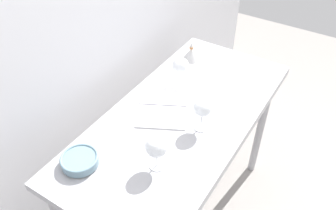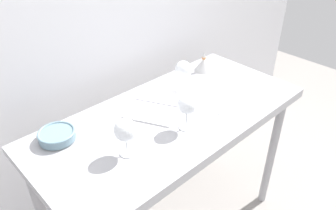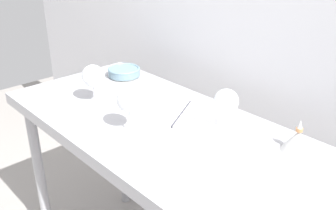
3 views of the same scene
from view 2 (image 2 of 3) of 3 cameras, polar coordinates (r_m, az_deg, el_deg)
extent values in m
cube|color=silver|center=(1.80, -10.73, 15.65)|extent=(3.80, 0.04, 2.60)
cube|color=#9C9CA1|center=(1.64, 0.51, -2.09)|extent=(1.40, 0.64, 0.04)
cube|color=#9C9CA1|center=(1.47, 9.43, -7.52)|extent=(1.40, 0.01, 0.05)
cylinder|color=#9C9CA1|center=(2.21, 17.44, -7.75)|extent=(0.05, 0.05, 0.86)
cylinder|color=#9C9CA1|center=(2.43, 7.08, -2.20)|extent=(0.05, 0.05, 0.86)
cylinder|color=white|center=(1.40, -7.00, -8.19)|extent=(0.06, 0.06, 0.00)
cylinder|color=white|center=(1.38, -7.11, -6.90)|extent=(0.01, 0.01, 0.08)
sphere|color=white|center=(1.33, -7.34, -4.28)|extent=(0.09, 0.09, 0.09)
cylinder|color=maroon|center=(1.34, -7.29, -4.84)|extent=(0.07, 0.07, 0.02)
cylinder|color=white|center=(1.54, 3.17, -3.84)|extent=(0.07, 0.07, 0.00)
cylinder|color=white|center=(1.51, 3.22, -2.49)|extent=(0.01, 0.01, 0.08)
sphere|color=white|center=(1.46, 3.31, 0.05)|extent=(0.09, 0.09, 0.09)
cylinder|color=#5A1014|center=(1.47, 3.29, -0.45)|extent=(0.06, 0.06, 0.02)
cylinder|color=white|center=(1.83, 2.55, 2.78)|extent=(0.07, 0.07, 0.00)
cylinder|color=white|center=(1.81, 2.59, 3.93)|extent=(0.01, 0.01, 0.08)
sphere|color=white|center=(1.77, 2.65, 6.16)|extent=(0.09, 0.09, 0.09)
cylinder|color=#5D0C26|center=(1.78, 2.64, 5.70)|extent=(0.06, 0.06, 0.02)
cube|color=white|center=(1.63, -2.85, -1.33)|extent=(0.26, 0.29, 0.01)
cube|color=white|center=(1.76, -0.87, 1.57)|extent=(0.26, 0.29, 0.01)
cube|color=#3F3F47|center=(1.69, -1.82, 0.18)|extent=(0.12, 0.22, 0.01)
cube|color=white|center=(1.73, 8.48, 0.53)|extent=(0.23, 0.31, 0.00)
cylinder|color=beige|center=(1.54, -18.41, -5.61)|extent=(0.14, 0.14, 0.01)
cylinder|color=slate|center=(1.53, -18.54, -5.02)|extent=(0.16, 0.16, 0.03)
torus|color=slate|center=(1.52, -18.66, -4.50)|extent=(0.16, 0.16, 0.01)
cone|color=#BABABA|center=(2.02, 6.09, 6.92)|extent=(0.11, 0.11, 0.07)
cylinder|color=#C17F4C|center=(2.00, 6.17, 8.03)|extent=(0.02, 0.02, 0.01)
cone|color=#BABABA|center=(1.99, 6.20, 8.58)|extent=(0.02, 0.02, 0.03)
camera|label=1|loc=(0.45, -98.46, 34.89)|focal=37.62mm
camera|label=3|loc=(1.94, 46.22, 16.97)|focal=41.18mm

